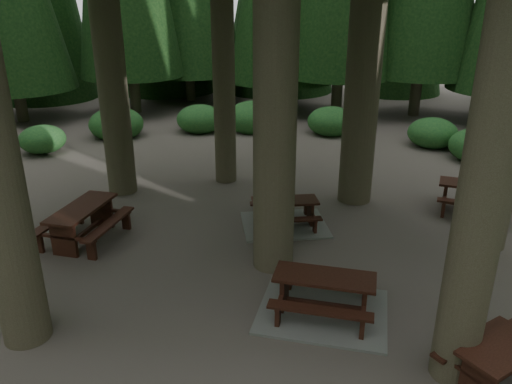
% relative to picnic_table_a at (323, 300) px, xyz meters
% --- Properties ---
extents(ground, '(80.00, 80.00, 0.00)m').
position_rel_picnic_table_a_xyz_m(ground, '(-1.97, 1.34, -0.26)').
color(ground, '#584E48').
rests_on(ground, ground).
extents(picnic_table_a, '(2.32, 1.94, 0.77)m').
position_rel_picnic_table_a_xyz_m(picnic_table_a, '(0.00, 0.00, 0.00)').
color(picnic_table_a, gray).
rests_on(picnic_table_a, ground).
extents(picnic_table_b, '(1.65, 2.01, 0.84)m').
position_rel_picnic_table_a_xyz_m(picnic_table_b, '(-5.64, 1.75, 0.30)').
color(picnic_table_b, black).
rests_on(picnic_table_b, ground).
extents(picnic_table_c, '(2.46, 2.24, 0.69)m').
position_rel_picnic_table_a_xyz_m(picnic_table_c, '(-1.22, 3.46, -0.03)').
color(picnic_table_c, gray).
rests_on(picnic_table_c, ground).
extents(picnic_table_d, '(2.02, 1.74, 0.78)m').
position_rel_picnic_table_a_xyz_m(picnic_table_d, '(3.50, 5.29, 0.26)').
color(picnic_table_d, black).
rests_on(picnic_table_d, ground).
extents(picnic_table_f, '(2.19, 2.18, 0.74)m').
position_rel_picnic_table_a_xyz_m(picnic_table_f, '(2.74, -1.23, 0.23)').
color(picnic_table_f, black).
rests_on(picnic_table_f, ground).
extents(shrub_ring, '(23.86, 24.64, 1.49)m').
position_rel_picnic_table_a_xyz_m(shrub_ring, '(-1.27, 2.09, 0.14)').
color(shrub_ring, '#205D2C').
rests_on(shrub_ring, ground).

